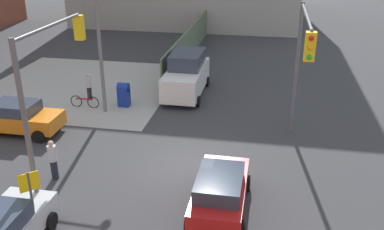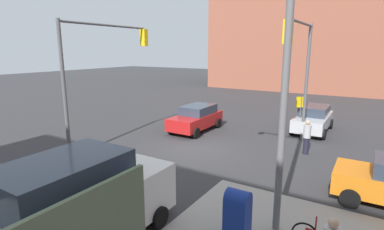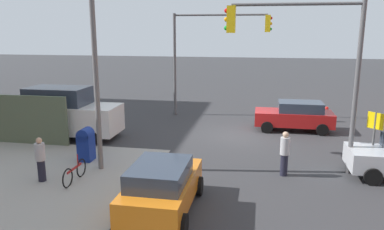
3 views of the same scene
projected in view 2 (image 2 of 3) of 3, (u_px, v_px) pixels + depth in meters
name	position (u px, v px, depth m)	size (l,w,h in m)	color
ground_plane	(196.00, 147.00, 16.05)	(120.00, 120.00, 0.00)	#333335
building_brick_west	(330.00, 6.00, 39.58)	(16.00, 28.00, 21.63)	#93513D
traffic_signal_nw_corner	(301.00, 60.00, 14.92)	(5.06, 0.36, 6.50)	#59595B
traffic_signal_se_corner	(102.00, 59.00, 15.59)	(6.14, 0.36, 6.50)	#59595B
street_lamp_corner	(272.00, 66.00, 7.96)	(0.56, 2.68, 8.00)	slate
warning_sign_two_way	(301.00, 109.00, 18.09)	(0.48, 0.48, 2.40)	#4C4C4C
mailbox_blue	(237.00, 213.00, 8.17)	(0.56, 0.64, 1.43)	navy
fire_hydrant	(182.00, 114.00, 22.26)	(0.26, 0.26, 0.94)	red
hatchback_red	(196.00, 118.00, 19.24)	(4.21, 2.02, 1.62)	#B21919
coupe_silver	(313.00, 119.00, 19.02)	(4.36, 2.02, 1.62)	#B7BABF
van_white_delivery	(78.00, 206.00, 7.50)	(5.40, 2.32, 2.62)	white
pedestrian_crossing	(307.00, 137.00, 14.86)	(0.36, 0.36, 1.74)	#B2B2B7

